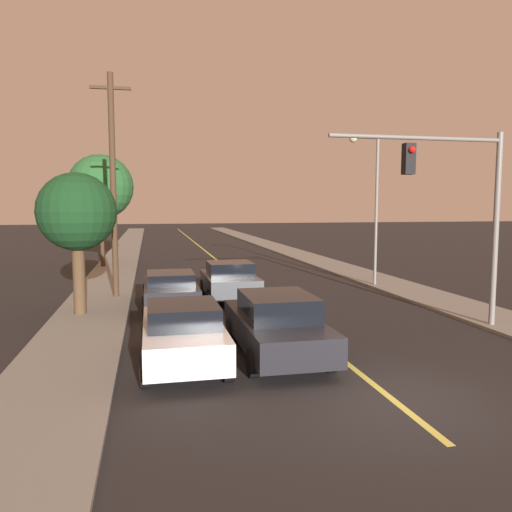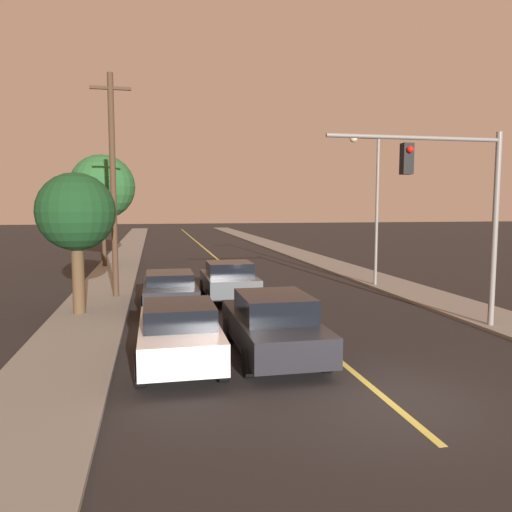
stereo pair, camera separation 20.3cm
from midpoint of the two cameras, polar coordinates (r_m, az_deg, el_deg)
The scene contains 13 objects.
ground_plane at distance 10.62m, azimuth 14.72°, elevation -15.59°, with size 200.00×200.00×0.00m, color black.
road_surface at distance 45.19m, azimuth -6.30°, elevation 0.87°, with size 10.86×80.00×0.01m.
sidewalk_left at distance 45.01m, azimuth -14.79°, elevation 0.76°, with size 2.50×80.00×0.12m.
sidewalk_right at distance 46.34m, azimuth 1.94°, elevation 1.09°, with size 2.50×80.00×0.12m.
car_near_lane_front at distance 12.84m, azimuth 1.88°, elevation -7.80°, with size 2.05×4.85×1.63m.
car_near_lane_second at distance 20.12m, azimuth -3.33°, elevation -2.84°, with size 2.08×3.94×1.60m.
car_outer_lane_front at distance 12.19m, azimuth -8.83°, elevation -8.68°, with size 1.98×4.28×1.54m.
car_outer_lane_second at distance 18.98m, azimuth -10.05°, elevation -3.68°, with size 2.04×4.43×1.38m.
traffic_signal_mast at distance 16.25m, azimuth 21.80°, elevation 6.68°, with size 5.58×0.42×5.93m.
streetlamp_right at distance 23.93m, azimuth 12.69°, elevation 7.38°, with size 1.48×0.36×6.97m.
utility_pole_left at distance 21.15m, azimuth -16.29°, elevation 8.07°, with size 1.60×0.24×8.97m.
tree_left_near at distance 18.08m, azimuth -20.10°, elevation 4.61°, with size 2.66×2.66×4.84m.
tree_left_far at distance 32.11m, azimuth -17.50°, elevation 7.54°, with size 3.91×3.91×6.83m.
Camera 1 is at (-4.65, -8.78, 3.83)m, focal length 35.00 mm.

